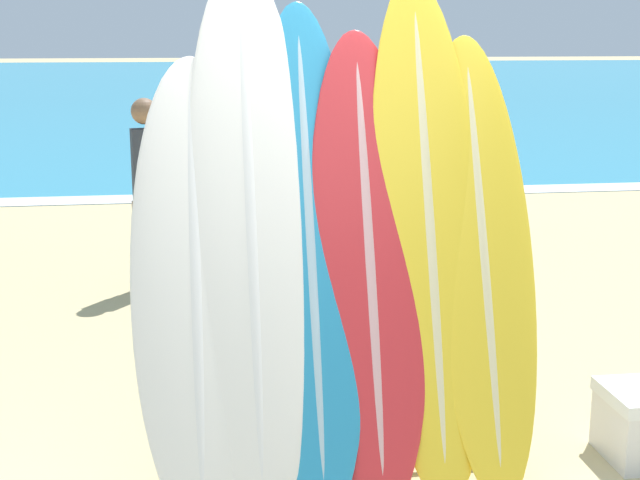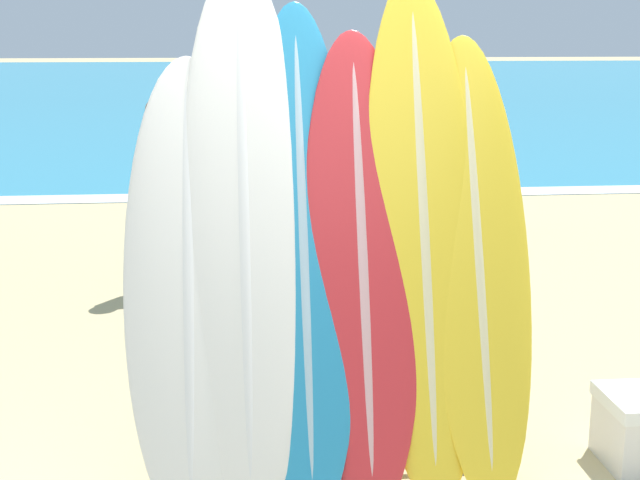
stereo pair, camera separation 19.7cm
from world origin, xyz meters
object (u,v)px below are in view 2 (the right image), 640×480
at_px(surfboard_slot_0, 189,281).
at_px(surfboard_slot_1, 244,226).
at_px(surfboard_slot_2, 303,247).
at_px(person_mid_beach, 305,143).
at_px(surfboard_slot_5, 477,262).
at_px(person_near_water, 483,146).
at_px(surfboard_rack, 337,375).
at_px(surfboard_slot_4, 423,232).
at_px(surfboard_slot_3, 362,262).
at_px(person_far_left, 161,186).

bearing_deg(surfboard_slot_0, surfboard_slot_1, 20.47).
height_order(surfboard_slot_2, person_mid_beach, surfboard_slot_2).
xyz_separation_m(surfboard_slot_0, surfboard_slot_2, (0.52, 0.06, 0.13)).
relative_size(surfboard_slot_0, surfboard_slot_2, 0.89).
distance_m(surfboard_slot_5, person_near_water, 5.57).
xyz_separation_m(surfboard_rack, surfboard_slot_0, (-0.68, -0.00, 0.48)).
distance_m(surfboard_slot_2, person_near_water, 5.81).
bearing_deg(surfboard_slot_4, surfboard_slot_3, -170.75).
relative_size(surfboard_slot_3, surfboard_slot_5, 1.01).
bearing_deg(surfboard_slot_5, surfboard_rack, -179.04).
bearing_deg(surfboard_slot_2, person_near_water, 66.04).
bearing_deg(surfboard_slot_2, surfboard_rack, -19.55).
distance_m(surfboard_slot_4, person_far_left, 3.68).
bearing_deg(surfboard_slot_5, surfboard_slot_3, 179.55).
distance_m(surfboard_slot_5, person_mid_beach, 5.79).
distance_m(surfboard_slot_4, surfboard_slot_5, 0.29).
bearing_deg(surfboard_slot_0, surfboard_slot_4, 3.53).
height_order(surfboard_rack, surfboard_slot_0, surfboard_slot_0).
bearing_deg(surfboard_slot_2, surfboard_slot_3, -8.21).
bearing_deg(person_near_water, surfboard_slot_2, -166.81).
height_order(surfboard_slot_2, surfboard_slot_5, surfboard_slot_2).
distance_m(surfboard_slot_2, surfboard_slot_3, 0.28).
height_order(surfboard_slot_2, surfboard_slot_3, surfboard_slot_2).
xyz_separation_m(surfboard_slot_5, person_near_water, (1.55, 5.35, -0.13)).
bearing_deg(person_far_left, person_near_water, -160.02).
bearing_deg(surfboard_slot_0, person_near_water, 61.75).
xyz_separation_m(surfboard_slot_1, surfboard_slot_4, (0.83, -0.03, -0.04)).
bearing_deg(person_near_water, surfboard_slot_4, -161.59).
distance_m(surfboard_slot_1, surfboard_slot_4, 0.83).
relative_size(surfboard_slot_2, person_near_water, 1.34).
bearing_deg(surfboard_slot_1, person_far_left, 100.75).
bearing_deg(surfboard_slot_2, person_far_left, 104.97).
distance_m(surfboard_slot_0, person_mid_beach, 5.88).
height_order(surfboard_slot_1, person_near_water, surfboard_slot_1).
height_order(surfboard_rack, surfboard_slot_5, surfboard_slot_5).
xyz_separation_m(surfboard_rack, surfboard_slot_3, (0.12, 0.02, 0.54)).
relative_size(surfboard_slot_0, person_far_left, 1.26).
xyz_separation_m(surfboard_rack, person_near_water, (2.21, 5.36, 0.41)).
distance_m(surfboard_rack, person_far_left, 3.60).
distance_m(surfboard_slot_2, surfboard_slot_5, 0.82).
relative_size(surfboard_rack, surfboard_slot_3, 0.80).
bearing_deg(surfboard_slot_0, surfboard_slot_3, 1.39).
relative_size(surfboard_slot_1, surfboard_slot_5, 1.17).
xyz_separation_m(surfboard_slot_3, person_mid_beach, (0.22, 5.77, -0.14)).
xyz_separation_m(surfboard_slot_5, person_mid_beach, (-0.32, 5.78, -0.12)).
bearing_deg(surfboard_slot_4, person_near_water, 71.26).
bearing_deg(person_mid_beach, surfboard_slot_4, -114.14).
distance_m(surfboard_slot_2, person_mid_beach, 5.76).
bearing_deg(surfboard_slot_4, surfboard_slot_1, 178.01).
bearing_deg(person_near_water, surfboard_slot_3, -164.21).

